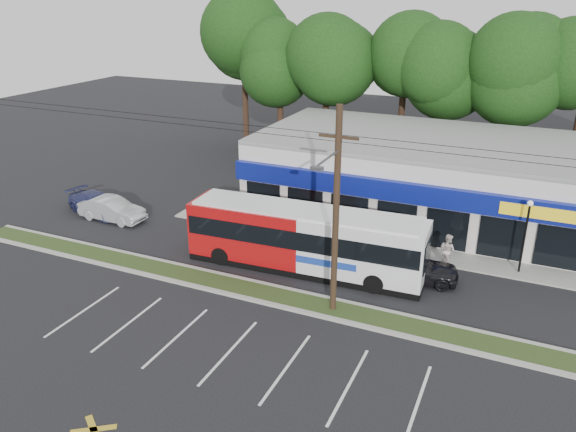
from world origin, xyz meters
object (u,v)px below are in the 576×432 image
(utility_pole, at_px, (332,206))
(car_blue, at_px, (97,203))
(pedestrian_b, at_px, (447,250))
(lamp_post, at_px, (526,228))
(pedestrian_a, at_px, (399,248))
(car_dark, at_px, (412,266))
(metrobus, at_px, (305,238))
(car_silver, at_px, (112,209))

(utility_pole, bearing_deg, car_blue, 164.31)
(utility_pole, xyz_separation_m, pedestrian_b, (4.35, 7.17, -4.46))
(lamp_post, bearing_deg, car_blue, -174.74)
(pedestrian_a, height_order, pedestrian_b, pedestrian_b)
(car_dark, bearing_deg, pedestrian_a, 18.70)
(utility_pole, xyz_separation_m, lamp_post, (8.17, 7.87, -2.74))
(utility_pole, height_order, car_blue, utility_pole)
(metrobus, xyz_separation_m, car_silver, (-14.52, 1.22, -1.11))
(metrobus, xyz_separation_m, pedestrian_b, (7.12, 3.60, -0.92))
(car_blue, bearing_deg, lamp_post, -71.54)
(utility_pole, bearing_deg, car_silver, 164.49)
(metrobus, height_order, car_dark, metrobus)
(utility_pole, relative_size, lamp_post, 11.76)
(pedestrian_b, bearing_deg, metrobus, 56.25)
(car_silver, xyz_separation_m, pedestrian_a, (19.04, 1.88, 0.01))
(car_dark, bearing_deg, car_blue, 76.66)
(utility_pole, relative_size, pedestrian_b, 26.19)
(metrobus, distance_m, pedestrian_b, 8.03)
(pedestrian_b, bearing_deg, lamp_post, -140.16)
(lamp_post, relative_size, metrobus, 0.32)
(car_dark, distance_m, car_silver, 20.23)
(utility_pole, distance_m, pedestrian_a, 8.31)
(lamp_post, distance_m, car_dark, 6.42)
(lamp_post, distance_m, pedestrian_b, 4.24)
(lamp_post, relative_size, car_blue, 0.86)
(utility_pole, bearing_deg, pedestrian_a, 75.32)
(car_blue, bearing_deg, pedestrian_a, -73.18)
(pedestrian_a, bearing_deg, utility_pole, 64.90)
(lamp_post, distance_m, pedestrian_a, 6.79)
(car_blue, height_order, pedestrian_b, pedestrian_b)
(pedestrian_b, bearing_deg, pedestrian_a, 40.12)
(metrobus, relative_size, car_dark, 2.73)
(metrobus, xyz_separation_m, car_dark, (5.71, 1.05, -1.05))
(utility_pole, relative_size, car_blue, 10.12)
(lamp_post, xyz_separation_m, pedestrian_a, (-6.42, -1.19, -1.89))
(utility_pole, relative_size, car_silver, 10.68)
(car_silver, xyz_separation_m, car_blue, (-1.81, 0.57, -0.05))
(metrobus, xyz_separation_m, car_blue, (-16.33, 1.79, -1.16))
(utility_pole, bearing_deg, lamp_post, 43.95)
(car_silver, height_order, pedestrian_a, pedestrian_a)
(car_silver, bearing_deg, lamp_post, -82.42)
(utility_pole, height_order, pedestrian_a, utility_pole)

